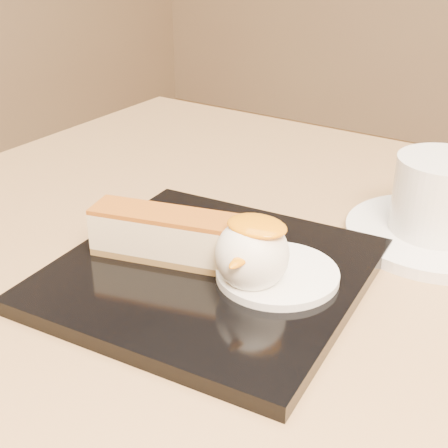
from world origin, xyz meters
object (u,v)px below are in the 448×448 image
Objects in this scene: dessert_plate at (210,274)px; ice_cream_scoop at (252,254)px; cheesecake at (168,235)px; coffee_cup at (444,194)px; saucer at (434,234)px.

ice_cream_scoop is at bearing -7.13° from dessert_plate.
cheesecake is at bearing -171.87° from dessert_plate.
dessert_plate is 2.09× the size of coffee_cup.
saucer is 1.43× the size of coffee_cup.
dessert_plate is 0.05m from ice_cream_scoop.
saucer is (0.12, 0.16, -0.00)m from dessert_plate.
coffee_cup reaches higher than cheesecake.
dessert_plate reaches higher than saucer.
cheesecake is 1.17× the size of coffee_cup.
coffee_cup reaches higher than ice_cream_scoop.
dessert_plate is 0.20m from saucer.
dessert_plate is 4.21× the size of ice_cream_scoop.
ice_cream_scoop is 0.19m from saucer.
cheesecake is at bearing -133.65° from saucer.
ice_cream_scoop is at bearing -116.61° from saucer.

